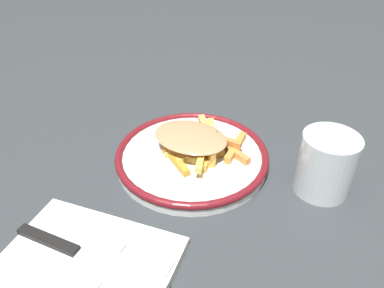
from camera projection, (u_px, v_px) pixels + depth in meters
The scene contains 8 objects.
ground_plane at pixel (192, 162), 0.61m from camera, with size 2.60×2.60×0.00m, color #32383B.
plate at pixel (192, 156), 0.60m from camera, with size 0.25×0.25×0.02m.
fries_heap at pixel (196, 143), 0.60m from camera, with size 0.16×0.17×0.03m.
napkin at pixel (89, 262), 0.44m from camera, with size 0.14×0.21×0.01m, color white.
fork at pixel (109, 243), 0.45m from camera, with size 0.02×0.18×0.01m.
knife at pixel (75, 251), 0.44m from camera, with size 0.02×0.21×0.01m.
spoon at pixel (97, 287), 0.40m from camera, with size 0.02×0.15×0.01m.
water_glass at pixel (326, 164), 0.53m from camera, with size 0.08×0.08×0.09m, color silver.
Camera 1 is at (0.44, 0.19, 0.38)m, focal length 34.04 mm.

